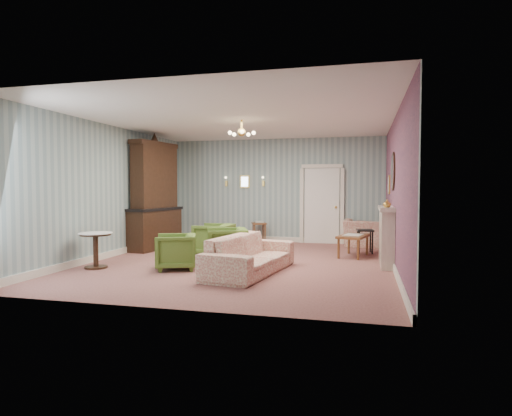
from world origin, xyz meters
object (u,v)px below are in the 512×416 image
(wingback_chair, at_px, (366,228))
(pedestal_table, at_px, (96,250))
(olive_chair_b, at_px, (227,244))
(coffee_table, at_px, (353,246))
(olive_chair_a, at_px, (176,250))
(fireplace, at_px, (386,236))
(sofa_chintz, at_px, (250,248))
(olive_chair_c, at_px, (214,238))
(side_table_black, at_px, (365,241))
(dresser, at_px, (154,192))

(wingback_chair, xyz_separation_m, pedestal_table, (-4.99, -4.35, -0.13))
(olive_chair_b, xyz_separation_m, coffee_table, (2.45, 1.53, -0.16))
(olive_chair_a, bearing_deg, fireplace, 88.90)
(sofa_chintz, bearing_deg, pedestal_table, 104.14)
(olive_chair_c, distance_m, fireplace, 3.73)
(olive_chair_a, xyz_separation_m, side_table_black, (3.44, 2.88, -0.09))
(coffee_table, distance_m, side_table_black, 0.61)
(side_table_black, bearing_deg, pedestal_table, -147.64)
(olive_chair_a, bearing_deg, wingback_chair, 118.19)
(olive_chair_c, xyz_separation_m, fireplace, (3.71, -0.29, 0.18))
(dresser, height_order, fireplace, dresser)
(olive_chair_b, distance_m, fireplace, 3.18)
(fireplace, xyz_separation_m, pedestal_table, (-5.37, -1.70, -0.24))
(sofa_chintz, distance_m, coffee_table, 2.91)
(olive_chair_a, distance_m, olive_chair_c, 1.73)
(pedestal_table, bearing_deg, wingback_chair, 41.09)
(olive_chair_a, relative_size, olive_chair_c, 0.92)
(sofa_chintz, relative_size, fireplace, 1.66)
(coffee_table, bearing_deg, side_table_black, 65.48)
(sofa_chintz, bearing_deg, coffee_table, -28.17)
(side_table_black, bearing_deg, olive_chair_b, -142.48)
(olive_chair_a, distance_m, sofa_chintz, 1.45)
(olive_chair_a, distance_m, side_table_black, 4.49)
(pedestal_table, bearing_deg, dresser, 92.93)
(olive_chair_b, bearing_deg, fireplace, 79.87)
(coffee_table, xyz_separation_m, side_table_black, (0.25, 0.55, 0.04))
(wingback_chair, height_order, coffee_table, wingback_chair)
(sofa_chintz, bearing_deg, fireplace, -50.59)
(olive_chair_c, relative_size, fireplace, 0.57)
(olive_chair_a, bearing_deg, coffee_table, 104.62)
(olive_chair_a, relative_size, fireplace, 0.53)
(olive_chair_a, distance_m, coffee_table, 3.95)
(wingback_chair, height_order, side_table_black, wingback_chair)
(olive_chair_c, distance_m, wingback_chair, 4.08)
(olive_chair_b, distance_m, dresser, 3.04)
(olive_chair_a, xyz_separation_m, olive_chair_b, (0.74, 0.80, 0.03))
(dresser, bearing_deg, olive_chair_b, -24.87)
(dresser, relative_size, coffee_table, 2.95)
(pedestal_table, bearing_deg, fireplace, 17.54)
(wingback_chair, xyz_separation_m, dresser, (-5.12, -1.70, 0.94))
(dresser, distance_m, coffee_table, 4.99)
(fireplace, distance_m, pedestal_table, 5.64)
(olive_chair_c, xyz_separation_m, sofa_chintz, (1.30, -1.72, 0.05))
(sofa_chintz, xyz_separation_m, side_table_black, (2.00, 2.87, -0.17))
(coffee_table, bearing_deg, pedestal_table, -151.16)
(olive_chair_c, height_order, dresser, dresser)
(olive_chair_b, xyz_separation_m, pedestal_table, (-2.26, -1.07, -0.06))
(olive_chair_b, height_order, olive_chair_c, olive_chair_b)
(olive_chair_c, bearing_deg, sofa_chintz, 39.04)
(olive_chair_a, distance_m, olive_chair_b, 1.09)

